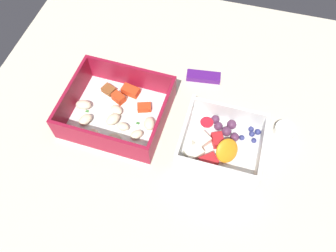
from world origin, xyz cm
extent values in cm
cube|color=beige|center=(0.00, 0.00, 1.00)|extent=(80.00, 80.00, 2.00)
cube|color=white|center=(-11.24, 0.85, 2.30)|extent=(19.16, 16.82, 0.60)
cube|color=maroon|center=(-20.25, 1.16, 5.39)|extent=(1.14, 16.22, 5.57)
cube|color=maroon|center=(-2.23, 0.55, 5.39)|extent=(1.14, 16.22, 5.57)
cube|color=maroon|center=(-10.98, 8.65, 5.39)|extent=(17.44, 1.19, 5.57)
cube|color=maroon|center=(-11.50, -6.95, 5.39)|extent=(17.44, 1.19, 5.57)
ellipsoid|color=beige|center=(-6.23, -2.78, 3.45)|extent=(2.92, 2.91, 1.21)
ellipsoid|color=beige|center=(-16.55, -2.30, 3.57)|extent=(2.99, 3.35, 1.38)
ellipsoid|color=beige|center=(-13.78, -4.95, 3.53)|extent=(3.18, 3.19, 1.32)
ellipsoid|color=beige|center=(-9.89, -4.53, 3.47)|extent=(2.49, 1.75, 1.24)
ellipsoid|color=beige|center=(-11.54, -0.92, 3.63)|extent=(3.13, 3.56, 1.48)
ellipsoid|color=beige|center=(-4.60, 0.10, 3.61)|extent=(2.75, 3.33, 1.44)
ellipsoid|color=beige|center=(-9.25, -1.84, 3.43)|extent=(2.47, 1.79, 1.19)
ellipsoid|color=beige|center=(-18.18, 0.71, 3.64)|extent=(3.27, 2.54, 1.49)
ellipsoid|color=beige|center=(-11.67, 1.35, 3.49)|extent=(3.05, 2.70, 1.27)
ellipsoid|color=beige|center=(-6.13, -5.26, 3.35)|extent=(2.17, 1.55, 1.07)
cube|color=red|center=(-10.52, 6.50, 3.34)|extent=(3.73, 2.52, 1.49)
cube|color=red|center=(-6.73, 3.47, 3.24)|extent=(3.00, 2.41, 1.27)
cube|color=brown|center=(-14.92, 5.71, 3.16)|extent=(2.98, 2.73, 1.11)
cube|color=red|center=(-12.27, 4.20, 3.44)|extent=(3.01, 2.63, 1.67)
cube|color=#387A33|center=(-6.93, -0.08, 2.70)|extent=(0.60, 0.40, 0.20)
cube|color=#387A33|center=(-13.92, -4.39, 2.70)|extent=(0.60, 0.40, 0.20)
cube|color=#387A33|center=(-10.50, -5.09, 2.70)|extent=(0.60, 0.40, 0.20)
cube|color=#387A33|center=(-17.31, -0.09, 2.70)|extent=(0.60, 0.40, 0.20)
cube|color=white|center=(9.18, -0.51, 2.30)|extent=(14.70, 13.30, 0.60)
cube|color=white|center=(2.22, -0.41, 4.61)|extent=(0.79, 13.10, 4.02)
cube|color=white|center=(16.14, -0.61, 4.61)|extent=(0.79, 13.10, 4.02)
cube|color=white|center=(9.27, 5.73, 4.61)|extent=(13.32, 0.79, 4.02)
cube|color=white|center=(9.09, -6.76, 4.61)|extent=(13.32, 0.79, 4.02)
ellipsoid|color=orange|center=(10.36, -2.44, 4.82)|extent=(5.91, 5.94, 4.24)
cube|color=#F4EACC|center=(5.64, -0.95, 3.46)|extent=(3.44, 3.59, 1.72)
cube|color=red|center=(7.65, -4.70, 3.48)|extent=(3.65, 3.55, 1.75)
cube|color=red|center=(8.42, 0.40, 3.40)|extent=(2.92, 3.25, 1.60)
cube|color=#F4EACC|center=(4.81, -3.74, 3.52)|extent=(3.78, 3.80, 1.84)
sphere|color=#562D4C|center=(11.31, 1.43, 3.43)|extent=(1.65, 1.65, 1.65)
sphere|color=#562D4C|center=(7.99, 2.94, 3.43)|extent=(1.66, 1.66, 1.66)
sphere|color=#562D4C|center=(10.33, 3.90, 3.52)|extent=(1.85, 1.85, 1.85)
sphere|color=#562D4C|center=(7.15, 4.23, 3.45)|extent=(1.70, 1.70, 1.70)
sphere|color=#562D4C|center=(9.64, 2.19, 3.55)|extent=(1.90, 1.90, 1.90)
cone|color=red|center=(5.75, 2.54, 3.58)|extent=(2.44, 2.44, 1.96)
sphere|color=navy|center=(12.64, 1.85, 3.11)|extent=(1.02, 1.02, 1.02)
sphere|color=navy|center=(14.03, 4.13, 3.14)|extent=(1.08, 1.08, 1.08)
sphere|color=navy|center=(14.32, 3.11, 3.13)|extent=(1.07, 1.07, 1.07)
sphere|color=navy|center=(15.30, 3.83, 3.18)|extent=(1.16, 1.16, 1.16)
sphere|color=navy|center=(14.88, 1.85, 3.07)|extent=(0.95, 0.95, 0.95)
cube|color=#51197A|center=(2.73, 14.51, 2.60)|extent=(7.25, 3.27, 1.20)
cylinder|color=white|center=(20.09, 5.46, 3.01)|extent=(3.75, 3.75, 2.01)
camera|label=1|loc=(7.24, -30.07, 56.50)|focal=35.36mm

